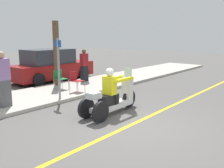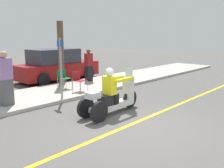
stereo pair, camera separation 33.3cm
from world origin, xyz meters
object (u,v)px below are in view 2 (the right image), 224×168
object	(u,v)px
spectator_mid_group	(6,79)
parked_car_lot_left	(57,66)
spectator_far_back	(89,66)
folding_chair_curbside	(63,77)
folding_chair_set_back	(78,79)
motorcycle_trike	(112,97)
street_sign	(61,66)
tree_trunk	(61,53)

from	to	relation	value
spectator_mid_group	parked_car_lot_left	distance (m)	5.44
spectator_far_back	folding_chair_curbside	size ratio (longest dim) A/B	1.97
folding_chair_curbside	spectator_far_back	bearing A→B (deg)	14.58
spectator_far_back	folding_chair_set_back	world-z (taller)	spectator_far_back
folding_chair_set_back	parked_car_lot_left	distance (m)	3.64
spectator_mid_group	folding_chair_set_back	bearing A→B (deg)	-1.81
spectator_far_back	parked_car_lot_left	xyz separation A→B (m)	(-0.53, 1.99, -0.11)
spectator_mid_group	motorcycle_trike	bearing A→B (deg)	-56.23
spectator_mid_group	parked_car_lot_left	size ratio (longest dim) A/B	0.40
spectator_mid_group	street_sign	xyz separation A→B (m)	(1.82, -0.55, 0.33)
spectator_mid_group	street_sign	bearing A→B (deg)	-16.69
spectator_mid_group	parked_car_lot_left	xyz separation A→B (m)	(4.33, 3.29, -0.20)
folding_chair_set_back	tree_trunk	bearing A→B (deg)	76.53
motorcycle_trike	parked_car_lot_left	distance (m)	6.67
spectator_far_back	tree_trunk	size ratio (longest dim) A/B	0.55
folding_chair_set_back	street_sign	xyz separation A→B (m)	(-1.18, -0.45, 0.69)
folding_chair_curbside	street_sign	world-z (taller)	street_sign
folding_chair_curbside	street_sign	xyz separation A→B (m)	(-1.08, -1.34, 0.69)
folding_chair_set_back	motorcycle_trike	bearing A→B (deg)	-110.12
spectator_far_back	folding_chair_set_back	bearing A→B (deg)	-143.07
spectator_mid_group	street_sign	distance (m)	1.93
motorcycle_trike	spectator_mid_group	xyz separation A→B (m)	(-1.96, 2.93, 0.47)
spectator_mid_group	folding_chair_curbside	bearing A→B (deg)	15.32
motorcycle_trike	parked_car_lot_left	world-z (taller)	parked_car_lot_left
motorcycle_trike	folding_chair_set_back	xyz separation A→B (m)	(1.04, 2.84, 0.10)
folding_chair_curbside	parked_car_lot_left	xyz separation A→B (m)	(1.43, 2.50, 0.16)
spectator_far_back	folding_chair_curbside	world-z (taller)	spectator_far_back
folding_chair_curbside	street_sign	size ratio (longest dim) A/B	0.37
spectator_far_back	tree_trunk	xyz separation A→B (m)	(-1.46, 0.30, 0.69)
motorcycle_trike	parked_car_lot_left	xyz separation A→B (m)	(2.37, 6.22, 0.26)
spectator_mid_group	folding_chair_set_back	size ratio (longest dim) A/B	2.20
parked_car_lot_left	folding_chair_set_back	bearing A→B (deg)	-111.44
motorcycle_trike	street_sign	xyz separation A→B (m)	(-0.14, 2.39, 0.80)
folding_chair_curbside	street_sign	bearing A→B (deg)	-128.74
spectator_far_back	folding_chair_curbside	bearing A→B (deg)	-165.42
motorcycle_trike	street_sign	distance (m)	2.52
spectator_mid_group	folding_chair_curbside	distance (m)	3.03
spectator_far_back	parked_car_lot_left	bearing A→B (deg)	105.01
motorcycle_trike	tree_trunk	distance (m)	4.88
motorcycle_trike	street_sign	bearing A→B (deg)	93.35
motorcycle_trike	street_sign	world-z (taller)	street_sign
motorcycle_trike	spectator_mid_group	size ratio (longest dim) A/B	1.31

